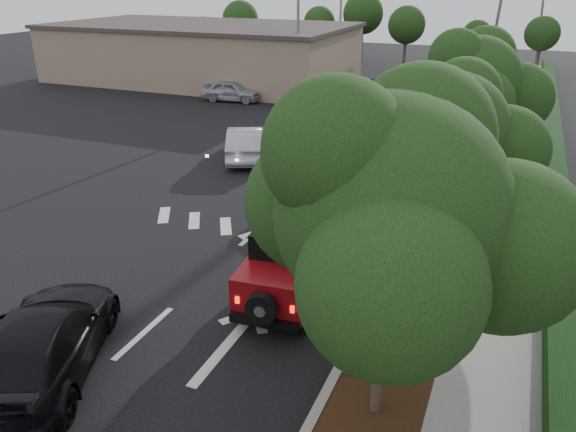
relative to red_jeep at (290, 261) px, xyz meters
The scene contains 18 objects.
ground 3.91m from the red_jeep, 131.59° to the right, with size 120.00×120.00×0.00m, color black.
curb 9.46m from the red_jeep, 77.16° to the left, with size 0.20×70.00×0.15m, color #9E9B93.
planting_strip 9.73m from the red_jeep, 71.38° to the left, with size 1.80×70.00×0.12m, color black.
sidewalk 10.49m from the red_jeep, 61.45° to the left, with size 2.00×70.00×0.12m, color gray.
hedge 11.20m from the red_jeep, 55.13° to the left, with size 0.80×70.00×0.80m, color black.
commercial_building 32.89m from the red_jeep, 124.26° to the left, with size 22.00×12.00×4.00m, color gray.
transmission_tower 45.32m from the red_jeep, 85.58° to the left, with size 7.00×4.00×28.00m, color slate, non-canonical shape.
street_tree_near 4.65m from the red_jeep, 47.09° to the right, with size 3.80×3.80×5.92m, color black, non-canonical shape.
street_tree_mid 4.91m from the red_jeep, 49.92° to the left, with size 3.20×3.20×5.32m, color black, non-canonical shape.
street_tree_far 10.68m from the red_jeep, 73.10° to the left, with size 3.40×3.40×5.62m, color black, non-canonical shape.
light_pole_a 24.88m from the red_jeep, 111.24° to the left, with size 2.00×0.22×9.00m, color slate, non-canonical shape.
light_pole_b 36.58m from the red_jeep, 105.88° to the left, with size 2.00×0.22×9.00m, color slate, non-canonical shape.
red_jeep is the anchor object (origin of this frame).
silver_suv_ahead 6.33m from the red_jeep, 97.36° to the left, with size 2.74×5.95×1.65m, color #AEB0B6.
black_suv_oncoming 5.90m from the red_jeep, 126.51° to the right, with size 2.09×5.13×1.49m, color black.
silver_sedan_oncoming 11.90m from the red_jeep, 122.02° to the left, with size 1.53×4.38×1.44m, color #B8BAC0.
parked_suv 24.32m from the red_jeep, 121.36° to the left, with size 1.56×3.87×1.32m, color #A4A6AC.
speed_hump_sign 3.54m from the red_jeep, 48.68° to the right, with size 1.17×0.13×2.50m.
Camera 1 is at (7.25, -8.73, 7.65)m, focal length 35.00 mm.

